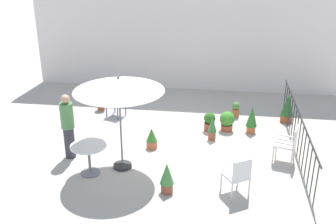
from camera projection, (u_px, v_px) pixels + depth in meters
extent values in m
plane|color=#B3AA9E|center=(167.00, 141.00, 11.06)|extent=(60.00, 60.00, 0.00)
cube|color=silver|center=(185.00, 29.00, 14.29)|extent=(10.89, 0.30, 4.33)
cube|color=black|center=(299.00, 114.00, 10.24)|extent=(0.03, 5.43, 0.03)
cylinder|color=black|center=(316.00, 186.00, 8.12)|extent=(0.02, 0.02, 1.00)
cylinder|color=black|center=(313.00, 176.00, 8.45)|extent=(0.02, 0.02, 1.00)
cylinder|color=black|center=(310.00, 167.00, 8.78)|extent=(0.02, 0.02, 1.00)
cylinder|color=black|center=(307.00, 159.00, 9.11)|extent=(0.02, 0.02, 1.00)
cylinder|color=black|center=(304.00, 152.00, 9.44)|extent=(0.02, 0.02, 1.00)
cylinder|color=black|center=(301.00, 144.00, 9.77)|extent=(0.02, 0.02, 1.00)
cylinder|color=black|center=(299.00, 138.00, 10.10)|extent=(0.02, 0.02, 1.00)
cylinder|color=black|center=(297.00, 132.00, 10.43)|extent=(0.02, 0.02, 1.00)
cylinder|color=black|center=(295.00, 126.00, 10.77)|extent=(0.02, 0.02, 1.00)
cylinder|color=black|center=(293.00, 120.00, 11.10)|extent=(0.02, 0.02, 1.00)
cylinder|color=black|center=(291.00, 115.00, 11.43)|extent=(0.02, 0.02, 1.00)
cylinder|color=black|center=(289.00, 110.00, 11.76)|extent=(0.02, 0.02, 1.00)
cylinder|color=black|center=(288.00, 106.00, 12.09)|extent=(0.02, 0.02, 1.00)
cylinder|color=black|center=(286.00, 101.00, 12.42)|extent=(0.02, 0.02, 1.00)
cylinder|color=black|center=(285.00, 97.00, 12.75)|extent=(0.02, 0.02, 1.00)
cylinder|color=#2D2D2D|center=(123.00, 166.00, 9.75)|extent=(0.44, 0.44, 0.08)
cylinder|color=slate|center=(121.00, 125.00, 9.34)|extent=(0.04, 0.04, 2.24)
cone|color=beige|center=(119.00, 84.00, 8.96)|extent=(2.04, 2.04, 0.29)
sphere|color=slate|center=(118.00, 77.00, 8.90)|extent=(0.06, 0.06, 0.06)
cylinder|color=white|center=(88.00, 146.00, 9.25)|extent=(0.83, 0.83, 0.02)
cylinder|color=slate|center=(89.00, 160.00, 9.38)|extent=(0.06, 0.06, 0.70)
cylinder|color=slate|center=(90.00, 173.00, 9.51)|extent=(0.45, 0.45, 0.03)
cube|color=silver|center=(236.00, 176.00, 8.61)|extent=(0.64, 0.64, 0.04)
cube|color=silver|center=(242.00, 170.00, 8.33)|extent=(0.39, 0.27, 0.46)
cube|color=silver|center=(244.00, 169.00, 8.64)|extent=(0.26, 0.38, 0.03)
cube|color=silver|center=(227.00, 173.00, 8.48)|extent=(0.26, 0.38, 0.03)
cylinder|color=silver|center=(238.00, 178.00, 8.95)|extent=(0.04, 0.04, 0.40)
cylinder|color=silver|center=(221.00, 182.00, 8.79)|extent=(0.04, 0.04, 0.40)
cylinder|color=silver|center=(249.00, 188.00, 8.59)|extent=(0.04, 0.04, 0.40)
cylinder|color=silver|center=(232.00, 192.00, 8.43)|extent=(0.04, 0.04, 0.40)
cube|color=#354890|center=(116.00, 103.00, 12.48)|extent=(0.59, 0.59, 0.04)
cube|color=#354890|center=(119.00, 94.00, 12.56)|extent=(0.42, 0.19, 0.41)
cube|color=#354890|center=(110.00, 98.00, 12.53)|extent=(0.18, 0.40, 0.03)
cube|color=#354890|center=(121.00, 100.00, 12.34)|extent=(0.18, 0.40, 0.03)
cylinder|color=#354890|center=(106.00, 111.00, 12.49)|extent=(0.04, 0.04, 0.41)
cylinder|color=#354890|center=(118.00, 113.00, 12.30)|extent=(0.04, 0.04, 0.41)
cylinder|color=#354890|center=(115.00, 106.00, 12.83)|extent=(0.04, 0.04, 0.41)
cylinder|color=#354890|center=(126.00, 109.00, 12.65)|extent=(0.04, 0.04, 0.41)
cube|color=silver|center=(285.00, 144.00, 9.84)|extent=(0.59, 0.58, 0.04)
cube|color=silver|center=(295.00, 137.00, 9.66)|extent=(0.16, 0.44, 0.45)
cube|color=silver|center=(287.00, 136.00, 9.98)|extent=(0.42, 0.16, 0.03)
cube|color=silver|center=(284.00, 143.00, 9.61)|extent=(0.42, 0.16, 0.03)
cylinder|color=silver|center=(276.00, 148.00, 10.20)|extent=(0.04, 0.04, 0.46)
cylinder|color=silver|center=(273.00, 155.00, 9.83)|extent=(0.04, 0.04, 0.46)
cylinder|color=silver|center=(294.00, 151.00, 10.04)|extent=(0.04, 0.04, 0.46)
cylinder|color=silver|center=(292.00, 159.00, 9.67)|extent=(0.04, 0.04, 0.46)
cylinder|color=brown|center=(236.00, 113.00, 12.53)|extent=(0.21, 0.21, 0.27)
cylinder|color=#382819|center=(236.00, 109.00, 12.48)|extent=(0.18, 0.18, 0.02)
sphere|color=#497636|center=(236.00, 106.00, 12.44)|extent=(0.23, 0.23, 0.23)
cylinder|color=brown|center=(167.00, 188.00, 8.75)|extent=(0.26, 0.26, 0.23)
cylinder|color=#382819|center=(167.00, 184.00, 8.71)|extent=(0.23, 0.23, 0.02)
cone|color=#498A44|center=(167.00, 173.00, 8.61)|extent=(0.30, 0.30, 0.48)
cylinder|color=#964D36|center=(212.00, 136.00, 11.09)|extent=(0.20, 0.20, 0.24)
cylinder|color=#382819|center=(212.00, 132.00, 11.04)|extent=(0.18, 0.18, 0.02)
cone|color=#3A733B|center=(212.00, 124.00, 10.95)|extent=(0.24, 0.24, 0.45)
cylinder|color=#974439|center=(209.00, 127.00, 11.63)|extent=(0.30, 0.30, 0.24)
cylinder|color=#382819|center=(209.00, 123.00, 11.59)|extent=(0.26, 0.26, 0.02)
sphere|color=#255B1B|center=(210.00, 118.00, 11.53)|extent=(0.33, 0.33, 0.33)
cylinder|color=#AC5137|center=(227.00, 127.00, 11.66)|extent=(0.33, 0.33, 0.18)
cylinder|color=#382819|center=(227.00, 125.00, 11.63)|extent=(0.29, 0.29, 0.02)
sphere|color=#3F8629|center=(227.00, 119.00, 11.55)|extent=(0.42, 0.42, 0.42)
cylinder|color=#BA5D40|center=(152.00, 144.00, 10.65)|extent=(0.28, 0.28, 0.20)
cylinder|color=#382819|center=(152.00, 141.00, 10.61)|extent=(0.25, 0.25, 0.02)
cone|color=#397B2A|center=(152.00, 135.00, 10.54)|extent=(0.29, 0.29, 0.36)
cylinder|color=#A65637|center=(101.00, 107.00, 13.06)|extent=(0.23, 0.23, 0.20)
cylinder|color=#382819|center=(101.00, 104.00, 13.02)|extent=(0.20, 0.20, 0.02)
sphere|color=#24732D|center=(101.00, 100.00, 12.97)|extent=(0.31, 0.31, 0.31)
sphere|color=gold|center=(103.00, 97.00, 13.01)|extent=(0.08, 0.08, 0.08)
sphere|color=gold|center=(99.00, 98.00, 13.02)|extent=(0.07, 0.07, 0.07)
sphere|color=gold|center=(105.00, 100.00, 12.96)|extent=(0.07, 0.07, 0.07)
cylinder|color=#B55E37|center=(251.00, 129.00, 11.50)|extent=(0.24, 0.24, 0.21)
cylinder|color=#382819|center=(251.00, 126.00, 11.47)|extent=(0.21, 0.21, 0.02)
cone|color=#30712B|center=(252.00, 116.00, 11.35)|extent=(0.31, 0.31, 0.59)
cylinder|color=#974B2A|center=(286.00, 118.00, 12.21)|extent=(0.36, 0.36, 0.21)
cylinder|color=#382819|center=(287.00, 115.00, 12.18)|extent=(0.31, 0.31, 0.02)
cone|color=#295C2C|center=(288.00, 105.00, 12.05)|extent=(0.38, 0.38, 0.65)
cylinder|color=#33333D|center=(70.00, 142.00, 10.10)|extent=(0.26, 0.26, 0.80)
cylinder|color=#4E864C|center=(67.00, 116.00, 9.82)|extent=(0.42, 0.42, 0.64)
sphere|color=tan|center=(65.00, 99.00, 9.65)|extent=(0.22, 0.22, 0.22)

